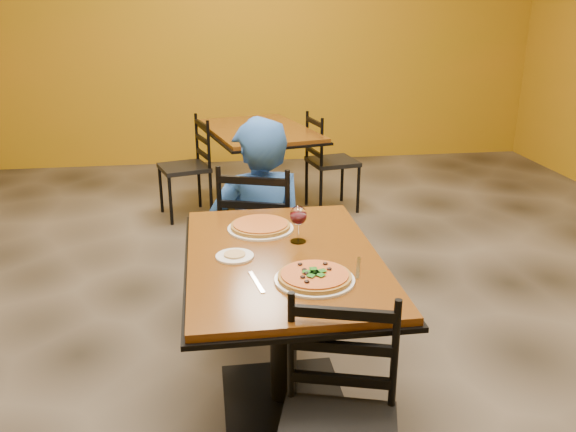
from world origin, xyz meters
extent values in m
cube|color=black|center=(0.00, 0.00, 0.00)|extent=(7.00, 8.00, 0.01)
cube|color=#B07313|center=(0.00, 4.00, 1.50)|extent=(7.00, 0.01, 3.00)
cube|color=brown|center=(0.00, -0.50, 0.73)|extent=(0.80, 1.20, 0.03)
cube|color=black|center=(0.00, -0.50, 0.71)|extent=(0.83, 1.23, 0.02)
cylinder|color=black|center=(0.00, -0.50, 0.37)|extent=(0.12, 0.12, 0.66)
cube|color=black|center=(0.00, -0.50, 0.02)|extent=(0.55, 0.55, 0.04)
cube|color=brown|center=(0.16, 2.18, 0.74)|extent=(1.04, 1.34, 0.03)
cube|color=black|center=(0.16, 2.18, 0.71)|extent=(1.07, 1.37, 0.02)
cylinder|color=black|center=(0.16, 2.18, 0.37)|extent=(0.12, 0.12, 0.66)
cube|color=black|center=(0.16, 2.18, 0.02)|extent=(0.65, 0.65, 0.04)
imported|color=#1A3B94|center=(-0.02, 0.43, 0.59)|extent=(0.65, 0.48, 1.17)
cylinder|color=white|center=(0.09, -0.77, 0.76)|extent=(0.31, 0.31, 0.01)
cylinder|color=#99240B|center=(0.09, -0.77, 0.77)|extent=(0.28, 0.28, 0.02)
cylinder|color=white|center=(-0.07, -0.19, 0.76)|extent=(0.31, 0.31, 0.01)
cylinder|color=#C66926|center=(-0.07, -0.19, 0.77)|extent=(0.28, 0.28, 0.02)
cylinder|color=white|center=(-0.20, -0.50, 0.76)|extent=(0.16, 0.16, 0.01)
cylinder|color=tan|center=(-0.20, -0.50, 0.76)|extent=(0.09, 0.09, 0.01)
cube|color=silver|center=(-0.14, -0.75, 0.75)|extent=(0.05, 0.19, 0.00)
cube|color=silver|center=(0.28, -0.68, 0.75)|extent=(0.07, 0.21, 0.00)
camera|label=1|loc=(-0.31, -2.79, 1.76)|focal=37.13mm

